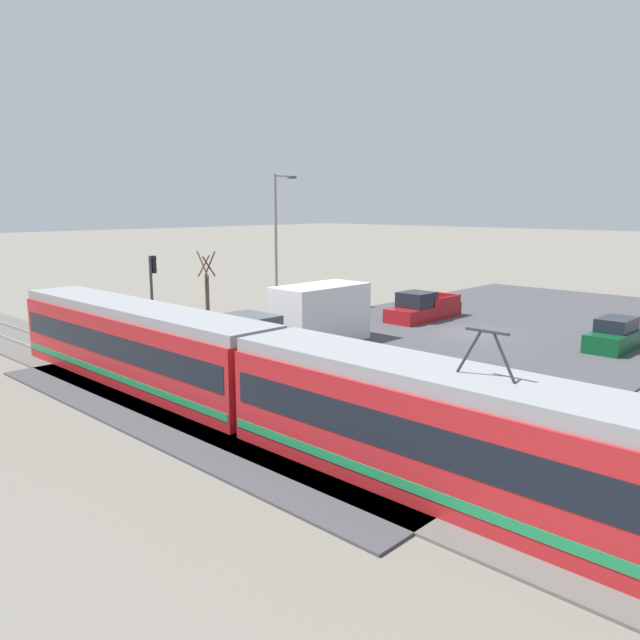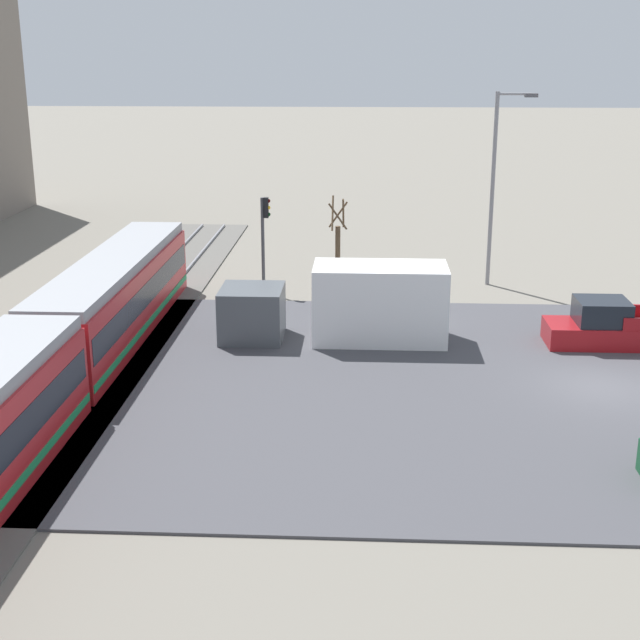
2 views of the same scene
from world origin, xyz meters
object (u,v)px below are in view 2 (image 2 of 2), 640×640
object	(u,v)px
box_truck	(349,306)
street_tree	(338,250)
traffic_light_pole	(264,230)
street_lamp_near_crossing	(497,177)
pickup_truck	(618,328)
light_rail_tram	(49,363)

from	to	relation	value
box_truck	street_tree	bearing A→B (deg)	5.29
traffic_light_pole	street_lamp_near_crossing	xyz separation A→B (m)	(1.93, -11.03, 2.31)
pickup_truck	street_tree	size ratio (longest dim) A/B	1.25
box_truck	pickup_truck	xyz separation A→B (m)	(-0.13, -10.52, -0.72)
pickup_truck	box_truck	bearing A→B (deg)	89.27
traffic_light_pole	street_tree	xyz separation A→B (m)	(-0.16, -3.48, -0.88)
box_truck	pickup_truck	world-z (taller)	box_truck
traffic_light_pole	street_tree	distance (m)	3.59
street_tree	street_lamp_near_crossing	bearing A→B (deg)	-74.50
pickup_truck	traffic_light_pole	world-z (taller)	traffic_light_pole
box_truck	light_rail_tram	bearing A→B (deg)	129.11
traffic_light_pole	street_tree	world-z (taller)	street_tree
light_rail_tram	traffic_light_pole	distance (m)	16.03
light_rail_tram	street_lamp_near_crossing	size ratio (longest dim) A/B	3.34
pickup_truck	street_lamp_near_crossing	world-z (taller)	street_lamp_near_crossing
pickup_truck	street_tree	xyz separation A→B (m)	(7.45, 11.19, 1.34)
light_rail_tram	street_lamp_near_crossing	world-z (taller)	street_lamp_near_crossing
street_tree	light_rail_tram	bearing A→B (deg)	149.79
box_truck	street_tree	distance (m)	7.37
light_rail_tram	box_truck	world-z (taller)	light_rail_tram
pickup_truck	light_rail_tram	bearing A→B (deg)	110.63
light_rail_tram	box_truck	xyz separation A→B (m)	(7.62, -9.38, -0.14)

